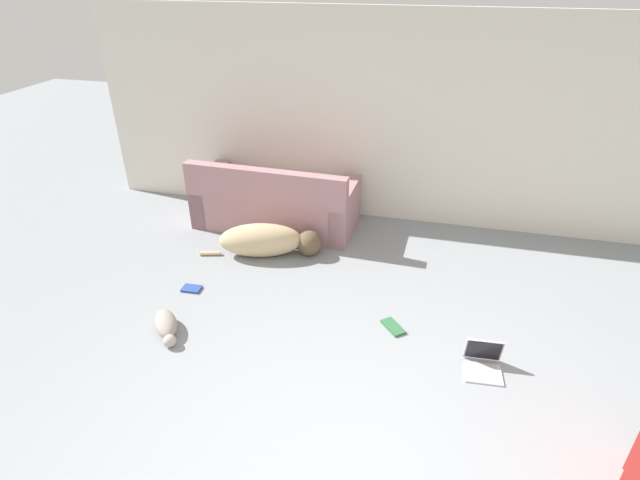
# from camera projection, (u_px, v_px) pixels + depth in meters

# --- Properties ---
(wall_back) EXTENTS (7.66, 0.06, 2.44)m
(wall_back) POSITION_uv_depth(u_px,v_px,m) (407.00, 123.00, 5.72)
(wall_back) COLOR silver
(wall_back) RESTS_ON ground_plane
(couch) EXTENTS (1.94, 0.89, 0.84)m
(couch) POSITION_uv_depth(u_px,v_px,m) (275.00, 204.00, 6.00)
(couch) COLOR #A3757A
(couch) RESTS_ON ground_plane
(dog) EXTENTS (1.34, 0.61, 0.37)m
(dog) POSITION_uv_depth(u_px,v_px,m) (268.00, 241.00, 5.44)
(dog) COLOR tan
(dog) RESTS_ON ground_plane
(cat) EXTENTS (0.40, 0.50, 0.15)m
(cat) POSITION_uv_depth(u_px,v_px,m) (166.00, 325.00, 4.35)
(cat) COLOR gray
(cat) RESTS_ON ground_plane
(laptop_open) EXTENTS (0.31, 0.31, 0.24)m
(laptop_open) POSITION_uv_depth(u_px,v_px,m) (483.00, 359.00, 3.97)
(laptop_open) COLOR #B7B7BC
(laptop_open) RESTS_ON ground_plane
(book_green) EXTENTS (0.24, 0.26, 0.02)m
(book_green) POSITION_uv_depth(u_px,v_px,m) (393.00, 327.00, 4.43)
(book_green) COLOR #2D663D
(book_green) RESTS_ON ground_plane
(book_blue) EXTENTS (0.19, 0.13, 0.02)m
(book_blue) POSITION_uv_depth(u_px,v_px,m) (192.00, 289.00, 4.94)
(book_blue) COLOR #28428E
(book_blue) RESTS_ON ground_plane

